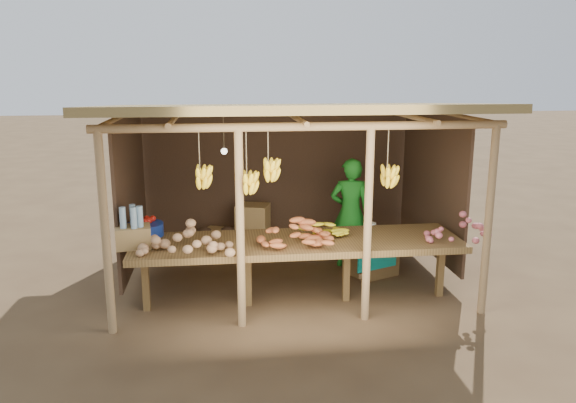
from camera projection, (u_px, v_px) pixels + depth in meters
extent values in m
plane|color=brown|center=(288.00, 275.00, 7.78)|extent=(60.00, 60.00, 0.00)
cylinder|color=#A07D52|center=(105.00, 235.00, 5.83)|extent=(0.09, 0.09, 2.20)
cylinder|color=#A07D52|center=(488.00, 222.00, 6.33)|extent=(0.09, 0.09, 2.20)
cylinder|color=#A07D52|center=(143.00, 180.00, 8.73)|extent=(0.09, 0.09, 2.20)
cylinder|color=#A07D52|center=(403.00, 174.00, 9.23)|extent=(0.09, 0.09, 2.20)
cylinder|color=#A07D52|center=(240.00, 230.00, 6.00)|extent=(0.09, 0.09, 2.20)
cylinder|color=#A07D52|center=(368.00, 226.00, 6.17)|extent=(0.09, 0.09, 2.20)
cylinder|color=#A07D52|center=(306.00, 127.00, 5.83)|extent=(4.40, 0.09, 0.09)
cylinder|color=#A07D52|center=(276.00, 108.00, 8.73)|extent=(4.40, 0.09, 0.09)
cube|color=olive|center=(288.00, 108.00, 7.26)|extent=(4.70, 3.50, 0.28)
cube|color=#463020|center=(277.00, 171.00, 8.94)|extent=(4.20, 0.04, 1.98)
cube|color=#463020|center=(131.00, 191.00, 7.45)|extent=(0.04, 2.40, 1.98)
cube|color=#463020|center=(432.00, 183.00, 7.95)|extent=(0.04, 2.40, 1.98)
cube|color=brown|center=(298.00, 243.00, 6.69)|extent=(3.90, 1.05, 0.08)
cube|color=brown|center=(146.00, 281.00, 6.57)|extent=(0.08, 0.08, 0.72)
cube|color=brown|center=(248.00, 277.00, 6.71)|extent=(0.08, 0.08, 0.72)
cube|color=brown|center=(346.00, 273.00, 6.86)|extent=(0.08, 0.08, 0.72)
cube|color=brown|center=(440.00, 268.00, 7.00)|extent=(0.08, 0.08, 0.72)
cylinder|color=navy|center=(145.00, 229.00, 6.84)|extent=(0.44, 0.44, 0.15)
cube|color=#A17E48|center=(133.00, 237.00, 6.39)|extent=(0.43, 0.36, 0.24)
imported|color=#19731C|center=(350.00, 213.00, 8.01)|extent=(0.63, 0.47, 1.58)
cube|color=brown|center=(372.00, 255.00, 7.78)|extent=(0.73, 0.68, 0.54)
cube|color=#0D9387|center=(373.00, 235.00, 7.71)|extent=(0.81, 0.76, 0.05)
cube|color=#A17E48|center=(253.00, 240.00, 8.66)|extent=(0.58, 0.53, 0.38)
cube|color=#A17E48|center=(253.00, 217.00, 8.57)|extent=(0.58, 0.53, 0.38)
cube|color=#A17E48|center=(219.00, 242.00, 8.60)|extent=(0.58, 0.53, 0.38)
ellipsoid|color=#463020|center=(205.00, 241.00, 8.57)|extent=(0.39, 0.39, 0.52)
ellipsoid|color=#463020|center=(228.00, 240.00, 8.62)|extent=(0.39, 0.39, 0.52)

